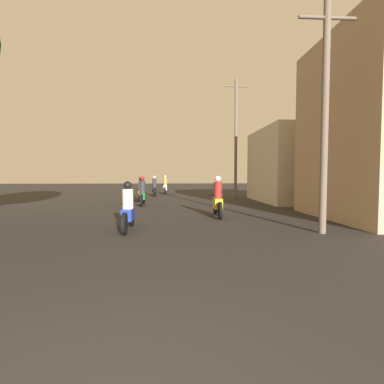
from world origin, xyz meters
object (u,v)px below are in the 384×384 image
Objects in this scene: motorcycle_yellow at (218,201)px; utility_pole_far at (236,137)px; motorcycle_blue at (128,211)px; utility_pole_near at (325,113)px; motorcycle_black at (155,188)px; building_right_far at (302,166)px; motorcycle_orange at (141,191)px; motorcycle_green at (143,194)px; motorcycle_white at (165,186)px.

motorcycle_yellow is 0.23× the size of utility_pole_far.
utility_pole_near reaches higher than motorcycle_blue.
motorcycle_black is at bearing 110.07° from utility_pole_near.
motorcycle_blue is at bearing -149.13° from motorcycle_yellow.
utility_pole_near is at bearing -13.86° from motorcycle_blue.
utility_pole_near reaches higher than building_right_far.
utility_pole_far reaches higher than building_right_far.
motorcycle_green is at bearing -75.86° from motorcycle_orange.
motorcycle_yellow is 5.05m from utility_pole_near.
motorcycle_green is 10.51m from utility_pole_near.
motorcycle_white is 8.45m from utility_pole_far.
building_right_far reaches higher than motorcycle_white.
motorcycle_black is 16.95m from utility_pole_near.
utility_pole_near is (-3.83, -10.25, 1.12)m from building_right_far.
motorcycle_yellow reaches higher than motorcycle_orange.
motorcycle_black is at bearing 85.18° from motorcycle_blue.
motorcycle_white is at bearing 132.78° from utility_pole_far.
utility_pole_far reaches higher than motorcycle_black.
motorcycle_blue is at bearing -115.43° from utility_pole_far.
motorcycle_yellow is 0.99× the size of motorcycle_green.
motorcycle_black reaches higher than motorcycle_green.
motorcycle_yellow is 15.27m from motorcycle_white.
utility_pole_far is at bearing 18.52° from motorcycle_orange.
motorcycle_orange is at bearing 172.92° from building_right_far.
motorcycle_blue is 4.05m from motorcycle_yellow.
utility_pole_far reaches higher than motorcycle_yellow.
motorcycle_white is (0.60, 17.69, 0.07)m from motorcycle_blue.
building_right_far is (6.32, 6.80, 1.60)m from motorcycle_yellow.
utility_pole_near is at bearing -90.85° from utility_pole_far.
motorcycle_blue is at bearing -91.29° from motorcycle_green.
motorcycle_yellow is 0.99× the size of motorcycle_black.
utility_pole_near is at bearing -71.70° from motorcycle_white.
motorcycle_black is 0.30× the size of utility_pole_near.
motorcycle_white is (0.77, 2.80, 0.02)m from motorcycle_black.
building_right_far reaches higher than motorcycle_blue.
motorcycle_green is at bearing -91.96° from motorcycle_white.
utility_pole_far is (-3.64, 2.69, 2.10)m from building_right_far.
motorcycle_yellow reaches higher than motorcycle_green.
motorcycle_orange is 0.94× the size of motorcycle_black.
motorcycle_green is 0.98× the size of motorcycle_white.
utility_pole_near is at bearing -74.46° from motorcycle_black.
utility_pole_near is at bearing -110.51° from building_right_far.
motorcycle_green reaches higher than motorcycle_orange.
motorcycle_green is 0.99× the size of motorcycle_black.
motorcycle_yellow is (3.08, 2.62, 0.06)m from motorcycle_blue.
motorcycle_yellow is 1.05× the size of motorcycle_orange.
motorcycle_orange is at bearing -167.76° from utility_pole_far.
utility_pole_far is at bearing -43.95° from motorcycle_white.
utility_pole_far reaches higher than motorcycle_green.
motorcycle_orange is 4.24m from motorcycle_black.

